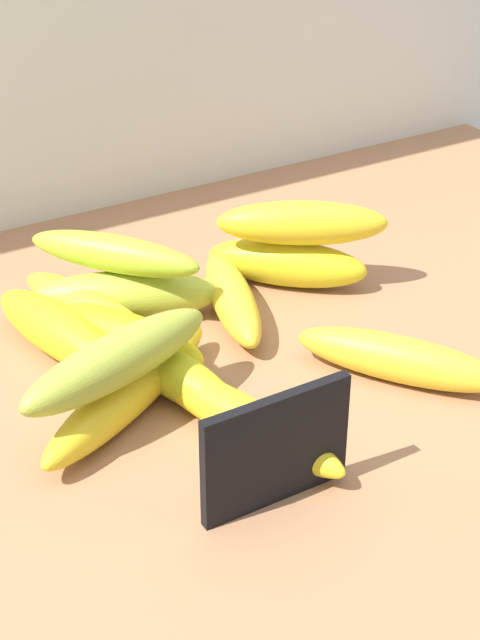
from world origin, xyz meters
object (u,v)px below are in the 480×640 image
banana_3 (237,415)px  banana_9 (130,391)px  banana_5 (287,263)px  banana_10 (117,359)px  banana_4 (127,295)px  banana_0 (59,331)px  banana_12 (114,253)px  banana_8 (126,337)px  banana_7 (90,310)px  banana_2 (399,359)px  chalkboard_sign (275,453)px  banana_1 (161,366)px  banana_6 (232,299)px  banana_11 (302,223)px

banana_3 → banana_9: bearing=130.0°
banana_5 → banana_10: 25.59cm
banana_4 → banana_0: bearing=-161.3°
banana_9 → banana_12: bearing=69.1°
banana_8 → banana_7: bearing=96.9°
banana_2 → chalkboard_sign: bearing=-156.4°
chalkboard_sign → banana_0: chalkboard_sign is taller
chalkboard_sign → banana_3: size_ratio=0.55×
banana_1 → banana_10: size_ratio=1.05×
banana_1 → banana_8: 5.26cm
banana_2 → banana_8: bearing=141.3°
banana_4 → banana_9: bearing=-114.2°
banana_8 → banana_9: (-2.91, -6.86, -0.18)cm
banana_1 → banana_6: (10.27, 6.57, -0.10)cm
banana_0 → banana_3: size_ratio=0.81×
banana_2 → banana_4: bearing=126.0°
banana_1 → banana_3: size_ratio=0.91×
chalkboard_sign → banana_9: (-4.10, 14.02, -2.01)cm
banana_6 → banana_7: size_ratio=0.92×
banana_10 → banana_11: bearing=25.2°
banana_0 → banana_1: banana_0 is taller
banana_9 → banana_7: bearing=80.2°
chalkboard_sign → banana_7: chalkboard_sign is taller
banana_4 → banana_5: same height
banana_3 → banana_4: bearing=89.2°
banana_0 → banana_12: size_ratio=1.01×
banana_1 → banana_4: (2.26, 11.22, 0.29)cm
banana_7 → banana_8: (0.71, -5.87, 0.22)cm
banana_11 → banana_9: bearing=-155.8°
banana_4 → banana_11: bearing=-10.1°
banana_5 → banana_6: bearing=-160.7°
chalkboard_sign → banana_6: 24.34cm
banana_7 → banana_12: 5.32cm
banana_3 → banana_7: size_ratio=1.15×
banana_7 → banana_8: 5.92cm
banana_0 → banana_10: (0.31, -11.44, 3.57)cm
chalkboard_sign → banana_3: 7.88cm
chalkboard_sign → banana_10: chalkboard_sign is taller
banana_3 → banana_4: (0.26, 19.45, 0.52)cm
chalkboard_sign → banana_5: bearing=55.4°
banana_10 → banana_12: 16.18cm
banana_1 → banana_12: 12.94cm
banana_2 → banana_8: 22.17cm
banana_1 → banana_3: bearing=-76.3°
banana_9 → banana_11: 24.71cm
banana_7 → banana_8: banana_8 is taller
banana_6 → banana_10: size_ratio=0.92×
banana_2 → banana_10: banana_10 is taller
banana_0 → banana_11: bearing=-1.1°
banana_4 → banana_9: (-5.79, -12.87, -0.35)cm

